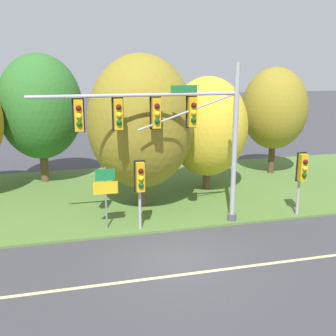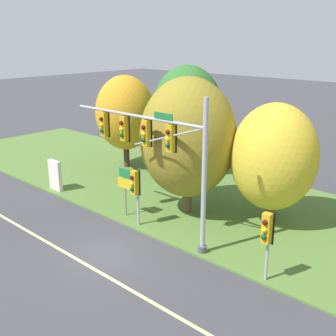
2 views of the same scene
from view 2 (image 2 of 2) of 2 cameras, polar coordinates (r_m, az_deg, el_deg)
The scene contains 12 objects.
ground_plane at distance 19.53m, azimuth -8.48°, elevation -11.32°, with size 160.00×160.00×0.00m, color #3D3D42.
lane_stripe at distance 18.90m, azimuth -11.35°, elevation -12.51°, with size 36.00×0.16×0.01m, color beige.
grass_verge at distance 24.96m, azimuth 6.35°, elevation -4.51°, with size 48.00×11.50×0.10m, color #517533.
traffic_signal_mast at distance 19.40m, azimuth -1.79°, elevation 3.18°, with size 8.64×0.49×6.91m.
pedestrian_signal_near_kerb at distance 20.88m, azimuth -4.47°, elevation -2.41°, with size 0.46×0.55×3.01m.
pedestrian_signal_further_along at distance 16.56m, azimuth 13.24°, elevation -8.44°, with size 0.46×0.55×2.98m.
route_sign_post at distance 22.31m, azimuth -5.86°, elevation -2.17°, with size 1.03×0.08×2.68m.
tree_nearest_road at distance 30.43m, azimuth -5.81°, elevation 7.43°, with size 4.25×4.25×6.66m.
tree_left_of_mast at distance 29.30m, azimuth 2.63°, elevation 7.93°, with size 4.80×4.80×7.42m.
tree_behind_signpost at distance 22.11m, azimuth 2.72°, elevation 4.09°, with size 5.09×5.09×7.33m.
tree_mid_verge at distance 21.58m, azimuth 14.16°, elevation 1.43°, with size 4.33×4.33×6.19m.
info_kiosk at distance 27.15m, azimuth -15.03°, elevation -0.96°, with size 1.10×0.24×1.90m.
Camera 2 is at (13.51, -10.57, 9.33)m, focal length 45.00 mm.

